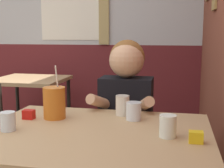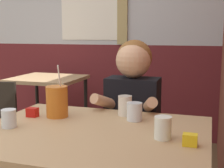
{
  "view_description": "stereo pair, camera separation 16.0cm",
  "coord_description": "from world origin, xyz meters",
  "px_view_note": "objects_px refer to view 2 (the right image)",
  "views": [
    {
      "loc": [
        1.13,
        -1.08,
        1.24
      ],
      "look_at": [
        0.81,
        0.46,
        0.98
      ],
      "focal_mm": 50.0,
      "sensor_mm": 36.0,
      "label": 1
    },
    {
      "loc": [
        1.29,
        -1.04,
        1.24
      ],
      "look_at": [
        0.81,
        0.46,
        0.98
      ],
      "focal_mm": 50.0,
      "sensor_mm": 36.0,
      "label": 2
    }
  ],
  "objects_px": {
    "background_table": "(48,87)",
    "person_seated": "(133,122)",
    "main_table": "(91,144)",
    "chair_near_window": "(0,120)",
    "cocktail_pitcher": "(57,101)"
  },
  "relations": [
    {
      "from": "person_seated",
      "to": "cocktail_pitcher",
      "type": "relative_size",
      "value": 4.11
    },
    {
      "from": "background_table",
      "to": "person_seated",
      "type": "height_order",
      "value": "person_seated"
    },
    {
      "from": "main_table",
      "to": "person_seated",
      "type": "relative_size",
      "value": 0.92
    },
    {
      "from": "chair_near_window",
      "to": "person_seated",
      "type": "height_order",
      "value": "person_seated"
    },
    {
      "from": "main_table",
      "to": "cocktail_pitcher",
      "type": "distance_m",
      "value": 0.36
    },
    {
      "from": "chair_near_window",
      "to": "cocktail_pitcher",
      "type": "bearing_deg",
      "value": -49.28
    },
    {
      "from": "background_table",
      "to": "person_seated",
      "type": "bearing_deg",
      "value": -39.4
    },
    {
      "from": "background_table",
      "to": "person_seated",
      "type": "xyz_separation_m",
      "value": [
        1.16,
        -0.96,
        -0.02
      ]
    },
    {
      "from": "person_seated",
      "to": "cocktail_pitcher",
      "type": "distance_m",
      "value": 0.58
    },
    {
      "from": "main_table",
      "to": "background_table",
      "type": "relative_size",
      "value": 1.41
    },
    {
      "from": "background_table",
      "to": "chair_near_window",
      "type": "distance_m",
      "value": 0.74
    },
    {
      "from": "person_seated",
      "to": "chair_near_window",
      "type": "bearing_deg",
      "value": 168.77
    },
    {
      "from": "person_seated",
      "to": "background_table",
      "type": "bearing_deg",
      "value": 140.6
    },
    {
      "from": "background_table",
      "to": "person_seated",
      "type": "distance_m",
      "value": 1.51
    },
    {
      "from": "main_table",
      "to": "person_seated",
      "type": "distance_m",
      "value": 0.62
    }
  ]
}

